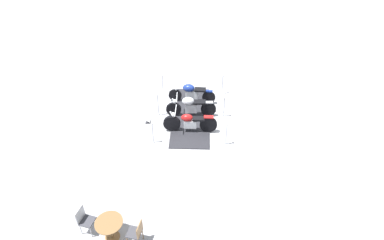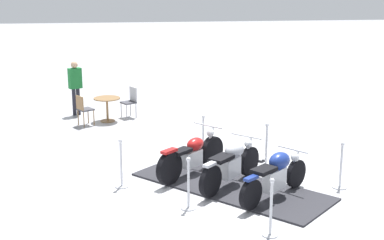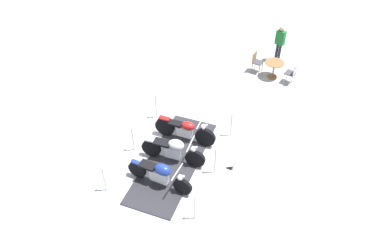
% 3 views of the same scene
% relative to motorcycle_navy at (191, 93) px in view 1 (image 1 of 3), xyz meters
% --- Properties ---
extents(ground_plane, '(80.00, 80.00, 0.00)m').
position_rel_motorcycle_navy_xyz_m(ground_plane, '(-0.79, 0.73, -0.54)').
color(ground_plane, '#B2B2B7').
extents(display_platform, '(4.22, 4.23, 0.04)m').
position_rel_motorcycle_navy_xyz_m(display_platform, '(-0.79, 0.73, -0.52)').
color(display_platform, '#28282D').
rests_on(display_platform, ground_plane).
extents(motorcycle_navy, '(1.74, 1.50, 0.92)m').
position_rel_motorcycle_navy_xyz_m(motorcycle_navy, '(0.00, 0.00, 0.00)').
color(motorcycle_navy, black).
rests_on(motorcycle_navy, display_platform).
extents(motorcycle_chrome, '(1.59, 1.68, 0.98)m').
position_rel_motorcycle_navy_xyz_m(motorcycle_chrome, '(-0.77, 0.76, 0.01)').
color(motorcycle_chrome, black).
rests_on(motorcycle_chrome, display_platform).
extents(motorcycle_maroon, '(1.69, 1.64, 1.05)m').
position_rel_motorcycle_navy_xyz_m(motorcycle_maroon, '(-1.53, 1.51, -0.05)').
color(motorcycle_maroon, black).
rests_on(motorcycle_maroon, display_platform).
extents(stanchion_left_rear, '(0.30, 0.30, 1.08)m').
position_rel_motorcycle_navy_xyz_m(stanchion_left_rear, '(-3.11, 1.03, -0.17)').
color(stanchion_left_rear, silver).
rests_on(stanchion_left_rear, ground_plane).
extents(stanchion_right_rear, '(0.34, 0.34, 1.02)m').
position_rel_motorcycle_navy_xyz_m(stanchion_right_rear, '(-1.07, 3.06, -0.23)').
color(stanchion_right_rear, silver).
rests_on(stanchion_right_rear, ground_plane).
extents(stanchion_right_mid, '(0.31, 0.31, 1.13)m').
position_rel_motorcycle_navy_xyz_m(stanchion_right_mid, '(0.23, 1.75, -0.16)').
color(stanchion_right_mid, silver).
rests_on(stanchion_right_mid, ground_plane).
extents(stanchion_left_mid, '(0.29, 0.29, 1.06)m').
position_rel_motorcycle_navy_xyz_m(stanchion_left_mid, '(-1.81, -0.28, -0.17)').
color(stanchion_left_mid, silver).
rests_on(stanchion_left_mid, ground_plane).
extents(stanchion_right_front, '(0.33, 0.33, 1.02)m').
position_rel_motorcycle_navy_xyz_m(stanchion_right_front, '(1.53, 0.44, -0.22)').
color(stanchion_right_front, silver).
rests_on(stanchion_right_front, ground_plane).
extents(stanchion_left_front, '(0.29, 0.29, 1.07)m').
position_rel_motorcycle_navy_xyz_m(stanchion_left_front, '(-0.51, -1.59, -0.16)').
color(stanchion_left_front, silver).
rests_on(stanchion_left_front, ground_plane).
extents(info_placard, '(0.38, 0.38, 0.20)m').
position_rel_motorcycle_navy_xyz_m(info_placard, '(0.21, 2.37, -0.48)').
color(info_placard, '#333338').
rests_on(info_placard, ground_plane).
extents(cafe_table, '(0.81, 0.81, 0.74)m').
position_rel_motorcycle_navy_xyz_m(cafe_table, '(-3.57, 6.56, 0.02)').
color(cafe_table, olive).
rests_on(cafe_table, ground_plane).
extents(cafe_chair_near_table, '(0.55, 0.55, 0.93)m').
position_rel_motorcycle_navy_xyz_m(cafe_chair_near_table, '(-4.25, 6.11, 0.00)').
color(cafe_chair_near_table, olive).
rests_on(cafe_chair_near_table, ground_plane).
extents(cafe_chair_across_table, '(0.55, 0.55, 0.96)m').
position_rel_motorcycle_navy_xyz_m(cafe_chair_across_table, '(-2.86, 6.98, 0.01)').
color(cafe_chair_across_table, '#B7B7BC').
rests_on(cafe_chair_across_table, ground_plane).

